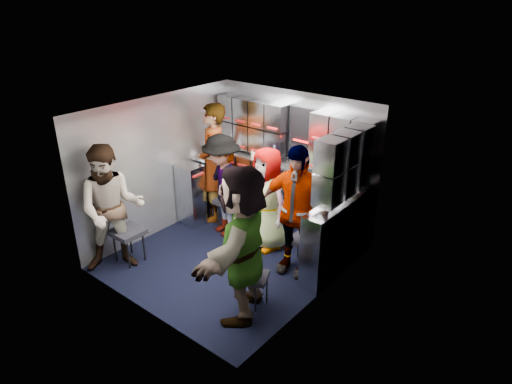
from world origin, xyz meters
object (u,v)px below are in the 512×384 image
Objects in this scene: attendant_arc_a at (112,209)px; jump_seat_mid_left at (231,203)px; attendant_standing at (213,163)px; attendant_arc_b at (222,186)px; attendant_arc_d at (296,211)px; jump_seat_center at (274,215)px; jump_seat_near_left at (128,233)px; jump_seat_mid_right at (302,241)px; attendant_arc_e at (242,243)px; jump_seat_near_right at (253,278)px; attendant_arc_c at (267,199)px.

jump_seat_mid_left is at bearing 24.77° from attendant_arc_a.
attendant_standing is 1.21× the size of attendant_arc_b.
jump_seat_mid_left is 0.32× the size of attendant_arc_b.
jump_seat_center is at bearing 137.12° from attendant_arc_d.
jump_seat_near_left is 0.25× the size of attendant_standing.
attendant_arc_d is at bearing -13.34° from jump_seat_mid_left.
attendant_arc_e is at bearing -88.44° from jump_seat_mid_right.
attendant_arc_b is 1.43m from attendant_arc_d.
attendant_arc_a is at bearing -37.00° from attendant_standing.
jump_seat_near_right is 0.23× the size of attendant_standing.
attendant_standing reaches higher than jump_seat_mid_left.
attendant_arc_c is (1.23, 1.69, -0.11)m from attendant_arc_a.
jump_seat_mid_left is at bearing 139.63° from jump_seat_near_right.
attendant_arc_e is (1.46, -1.42, 0.48)m from jump_seat_mid_left.
jump_seat_mid_left is 1.43m from jump_seat_mid_right.
jump_seat_near_right is at bearing -62.60° from jump_seat_center.
attendant_arc_b is (0.00, -0.18, 0.35)m from jump_seat_mid_left.
attendant_standing is 1.04× the size of attendant_arc_e.
jump_seat_mid_right is at bearing -6.31° from jump_seat_mid_left.
jump_seat_center is 0.92m from attendant_arc_d.
attendant_arc_a is (-1.23, -1.87, 0.44)m from jump_seat_center.
attendant_arc_e is (1.92, -1.53, -0.03)m from attendant_standing.
attendant_arc_a is at bearing -87.51° from attendant_arc_b.
attendant_arc_b is at bearing 164.50° from attendant_arc_d.
jump_seat_mid_left is at bearing 157.47° from attendant_arc_d.
attendant_standing reaches higher than jump_seat_near_right.
attendant_arc_a is at bearing -152.14° from attendant_arc_d.
jump_seat_near_left is 0.28× the size of attendant_arc_a.
attendant_arc_d is at bearing 92.18° from jump_seat_near_right.
attendant_arc_a reaches higher than jump_seat_center.
jump_seat_center is 2.28m from attendant_arc_a.
attendant_arc_b is at bearing -160.82° from attendant_arc_c.
jump_seat_center reaches higher than jump_seat_mid_right.
attendant_standing is 1.26m from attendant_arc_c.
attendant_arc_a is at bearing -104.81° from jump_seat_mid_left.
jump_seat_mid_right is at bearing 44.99° from attendant_standing.
attendant_arc_a is at bearing -164.73° from jump_seat_near_right.
jump_seat_mid_right is 0.90× the size of jump_seat_near_right.
jump_seat_mid_right is at bearing -21.52° from jump_seat_center.
jump_seat_near_right is 0.28× the size of attendant_arc_b.
attendant_arc_b is at bearing -90.00° from jump_seat_mid_left.
attendant_arc_c is (-0.70, 1.16, 0.40)m from jump_seat_near_right.
jump_seat_mid_left is 1.53m from attendant_arc_d.
jump_seat_center is 0.89m from attendant_arc_b.
attendant_arc_a is 0.98× the size of attendant_arc_d.
jump_seat_near_left is 1.09× the size of jump_seat_near_right.
attendant_arc_d is (1.89, -0.45, -0.07)m from attendant_standing.
attendant_arc_a is (-1.89, -1.60, 0.52)m from jump_seat_mid_right.
jump_seat_mid_right is 0.56m from attendant_arc_d.
attendant_arc_b is (-0.76, -0.28, 0.36)m from jump_seat_center.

